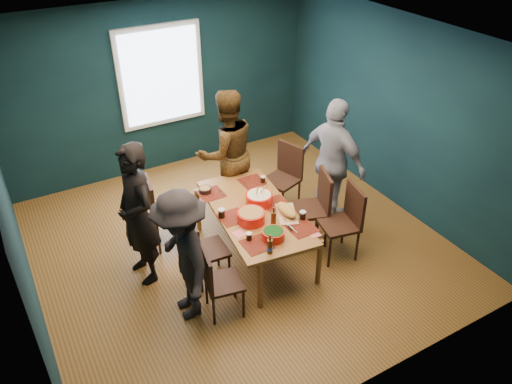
# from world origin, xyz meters

# --- Properties ---
(room) EXTENTS (5.01, 5.01, 2.71)m
(room) POSITION_xyz_m (0.00, 0.27, 1.37)
(room) COLOR #8F5D29
(room) RESTS_ON ground
(dining_table) EXTENTS (1.13, 1.92, 0.70)m
(dining_table) POSITION_xyz_m (0.08, -0.29, 0.63)
(dining_table) COLOR brown
(dining_table) RESTS_ON floor
(chair_left_far) EXTENTS (0.52, 0.52, 1.00)m
(chair_left_far) POSITION_xyz_m (-0.84, 0.50, 0.58)
(chair_left_far) COLOR black
(chair_left_far) RESTS_ON floor
(chair_left_mid) EXTENTS (0.44, 0.44, 0.92)m
(chair_left_mid) POSITION_xyz_m (-0.69, -0.42, 0.53)
(chair_left_mid) COLOR black
(chair_left_mid) RESTS_ON floor
(chair_left_near) EXTENTS (0.46, 0.46, 0.86)m
(chair_left_near) POSITION_xyz_m (-0.77, -0.96, 0.50)
(chair_left_near) COLOR black
(chair_left_near) RESTS_ON floor
(chair_right_far) EXTENTS (0.56, 0.56, 0.98)m
(chair_right_far) POSITION_xyz_m (1.03, 0.47, 0.57)
(chair_right_far) COLOR black
(chair_right_far) RESTS_ON floor
(chair_right_mid) EXTENTS (0.57, 0.57, 1.01)m
(chair_right_mid) POSITION_xyz_m (0.94, -0.39, 0.59)
(chair_right_mid) COLOR black
(chair_right_mid) RESTS_ON floor
(chair_right_near) EXTENTS (0.52, 0.52, 0.98)m
(chair_right_near) POSITION_xyz_m (1.09, -0.83, 0.57)
(chair_right_near) COLOR black
(chair_right_near) RESTS_ON floor
(person_far_left) EXTENTS (0.51, 0.70, 1.79)m
(person_far_left) POSITION_xyz_m (-1.26, 0.04, 0.89)
(person_far_left) COLOR black
(person_far_left) RESTS_ON floor
(person_back) EXTENTS (0.90, 0.71, 1.83)m
(person_back) POSITION_xyz_m (0.28, 0.83, 0.92)
(person_back) COLOR black
(person_back) RESTS_ON floor
(person_right) EXTENTS (0.66, 1.12, 1.79)m
(person_right) POSITION_xyz_m (1.43, -0.08, 0.89)
(person_right) COLOR white
(person_right) RESTS_ON floor
(person_near_left) EXTENTS (0.66, 1.06, 1.58)m
(person_near_left) POSITION_xyz_m (-1.06, -0.77, 0.79)
(person_near_left) COLOR black
(person_near_left) RESTS_ON floor
(bowl_salad) EXTENTS (0.33, 0.33, 0.14)m
(bowl_salad) POSITION_xyz_m (-0.06, -0.47, 0.77)
(bowl_salad) COLOR red
(bowl_salad) RESTS_ON dining_table
(bowl_dumpling) EXTENTS (0.34, 0.34, 0.31)m
(bowl_dumpling) POSITION_xyz_m (0.21, -0.19, 0.77)
(bowl_dumpling) COLOR red
(bowl_dumpling) RESTS_ON dining_table
(bowl_herbs) EXTENTS (0.26, 0.26, 0.11)m
(bowl_herbs) POSITION_xyz_m (-0.00, -0.88, 0.76)
(bowl_herbs) COLOR red
(bowl_herbs) RESTS_ON dining_table
(cutting_board) EXTENTS (0.38, 0.58, 0.12)m
(cutting_board) POSITION_xyz_m (0.38, -0.57, 0.75)
(cutting_board) COLOR tan
(cutting_board) RESTS_ON dining_table
(small_bowl) EXTENTS (0.16, 0.16, 0.07)m
(small_bowl) POSITION_xyz_m (-0.27, 0.38, 0.73)
(small_bowl) COLOR black
(small_bowl) RESTS_ON dining_table
(beer_bottle_a) EXTENTS (0.07, 0.07, 0.24)m
(beer_bottle_a) POSITION_xyz_m (-0.16, -1.07, 0.78)
(beer_bottle_a) COLOR #47210C
(beer_bottle_a) RESTS_ON dining_table
(beer_bottle_b) EXTENTS (0.06, 0.06, 0.25)m
(beer_bottle_b) POSITION_xyz_m (0.14, -0.66, 0.79)
(beer_bottle_b) COLOR #47210C
(beer_bottle_b) RESTS_ON dining_table
(cola_glass_a) EXTENTS (0.07, 0.07, 0.09)m
(cola_glass_a) POSITION_xyz_m (-0.25, -0.76, 0.75)
(cola_glass_a) COLOR black
(cola_glass_a) RESTS_ON dining_table
(cola_glass_b) EXTENTS (0.08, 0.08, 0.11)m
(cola_glass_b) POSITION_xyz_m (0.50, -0.73, 0.75)
(cola_glass_b) COLOR black
(cola_glass_b) RESTS_ON dining_table
(cola_glass_c) EXTENTS (0.07, 0.07, 0.09)m
(cola_glass_c) POSITION_xyz_m (0.51, 0.22, 0.75)
(cola_glass_c) COLOR black
(cola_glass_c) RESTS_ON dining_table
(cola_glass_d) EXTENTS (0.08, 0.08, 0.12)m
(cola_glass_d) POSITION_xyz_m (-0.33, -0.22, 0.76)
(cola_glass_d) COLOR black
(cola_glass_d) RESTS_ON dining_table
(napkin_a) EXTENTS (0.17, 0.17, 0.00)m
(napkin_a) POSITION_xyz_m (0.40, -0.24, 0.70)
(napkin_a) COLOR #E56063
(napkin_a) RESTS_ON dining_table
(napkin_b) EXTENTS (0.15, 0.15, 0.00)m
(napkin_b) POSITION_xyz_m (-0.29, -0.61, 0.70)
(napkin_b) COLOR #E56063
(napkin_b) RESTS_ON dining_table
(napkin_c) EXTENTS (0.13, 0.13, 0.00)m
(napkin_c) POSITION_xyz_m (0.45, -1.05, 0.70)
(napkin_c) COLOR #E56063
(napkin_c) RESTS_ON dining_table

